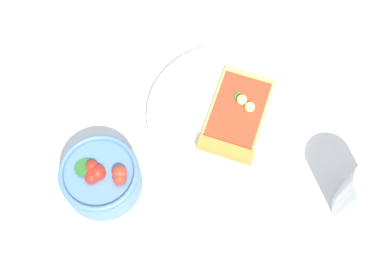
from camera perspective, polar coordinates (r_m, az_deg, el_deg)
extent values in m
plane|color=silver|center=(0.90, 3.08, 0.74)|extent=(2.40, 2.40, 0.00)
cylinder|color=silver|center=(0.89, 3.71, 1.55)|extent=(0.27, 0.27, 0.01)
cube|color=#E5B256|center=(0.88, 5.02, 1.46)|extent=(0.16, 0.18, 0.01)
cube|color=#B77A33|center=(0.85, 3.70, -2.42)|extent=(0.09, 0.07, 0.02)
cube|color=red|center=(0.88, 5.05, 1.61)|extent=(0.14, 0.16, 0.00)
sphere|color=#F2D87F|center=(0.88, 6.22, 2.45)|extent=(0.02, 0.02, 0.02)
sphere|color=#EAD172|center=(0.88, 5.43, 3.07)|extent=(0.02, 0.02, 0.02)
cylinder|color=#2D722D|center=(0.89, 5.02, 3.44)|extent=(0.01, 0.01, 0.00)
cylinder|color=#4C7299|center=(0.84, -9.77, -5.41)|extent=(0.12, 0.12, 0.06)
torus|color=#4C7299|center=(0.81, -10.11, -4.72)|extent=(0.12, 0.12, 0.01)
sphere|color=red|center=(0.81, -10.74, -5.14)|extent=(0.02, 0.02, 0.02)
sphere|color=red|center=(0.80, -7.86, -4.87)|extent=(0.02, 0.02, 0.02)
sphere|color=red|center=(0.80, -7.85, -5.50)|extent=(0.02, 0.02, 0.02)
sphere|color=red|center=(0.81, -10.80, -4.10)|extent=(0.02, 0.02, 0.02)
sphere|color=red|center=(0.81, -10.85, -5.35)|extent=(0.02, 0.02, 0.02)
sphere|color=red|center=(0.81, -10.20, -4.83)|extent=(0.03, 0.03, 0.03)
cylinder|color=#2D722D|center=(0.82, -11.56, -4.18)|extent=(0.04, 0.04, 0.01)
cylinder|color=silver|center=(0.82, 18.52, -7.04)|extent=(0.08, 0.08, 0.13)
cylinder|color=#592D0F|center=(0.83, 18.31, -7.25)|extent=(0.07, 0.07, 0.10)
cube|color=white|center=(0.79, 19.42, -7.43)|extent=(0.03, 0.03, 0.02)
cube|color=white|center=(0.79, 19.21, -7.40)|extent=(0.02, 0.02, 0.02)
cube|color=silver|center=(0.98, -10.43, 8.72)|extent=(0.17, 0.17, 0.00)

